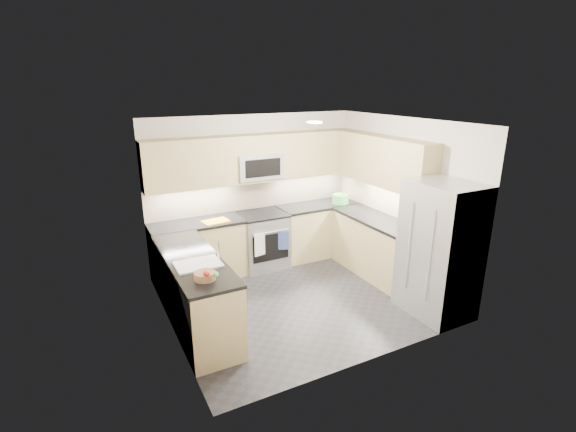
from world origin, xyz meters
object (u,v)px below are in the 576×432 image
object	(u,v)px
gas_range	(263,241)
utensil_bowl	(341,199)
microwave	(258,166)
cutting_board	(216,221)
refrigerator	(440,250)
fruit_basket	(205,276)

from	to	relation	value
gas_range	utensil_bowl	world-z (taller)	utensil_bowl
microwave	cutting_board	size ratio (longest dim) A/B	1.97
microwave	cutting_board	bearing A→B (deg)	-165.63
microwave	refrigerator	bearing A→B (deg)	-60.38
microwave	fruit_basket	xyz separation A→B (m)	(-1.54, -2.05, -0.72)
microwave	fruit_basket	world-z (taller)	microwave
cutting_board	microwave	bearing A→B (deg)	14.37
refrigerator	utensil_bowl	xyz separation A→B (m)	(0.02, 2.31, 0.12)
utensil_bowl	cutting_board	size ratio (longest dim) A/B	0.72
utensil_bowl	fruit_basket	world-z (taller)	utensil_bowl
refrigerator	utensil_bowl	world-z (taller)	refrigerator
utensil_bowl	cutting_board	distance (m)	2.28
refrigerator	cutting_board	world-z (taller)	refrigerator
gas_range	microwave	bearing A→B (deg)	90.00
utensil_bowl	gas_range	bearing A→B (deg)	175.63
refrigerator	cutting_board	xyz separation A→B (m)	(-2.26, 2.34, 0.05)
microwave	utensil_bowl	size ratio (longest dim) A/B	2.75
gas_range	cutting_board	size ratio (longest dim) A/B	2.36
utensil_bowl	fruit_basket	bearing A→B (deg)	-148.86
fruit_basket	cutting_board	bearing A→B (deg)	68.57
gas_range	refrigerator	world-z (taller)	refrigerator
gas_range	utensil_bowl	xyz separation A→B (m)	(1.47, -0.11, 0.56)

